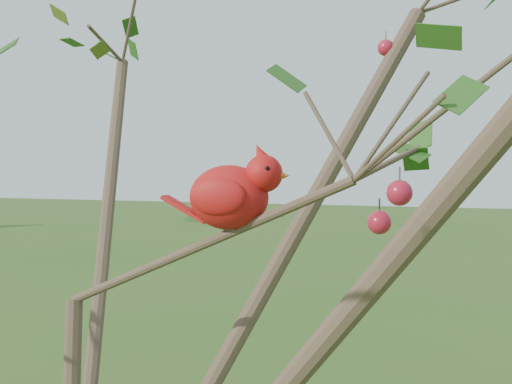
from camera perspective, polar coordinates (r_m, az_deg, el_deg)
crabapple_tree at (r=1.22m, az=-16.89°, el=-2.59°), size 2.35×2.05×2.95m
cardinal at (r=1.13m, az=-2.04°, el=-0.17°), size 0.24×0.13×0.17m
distant_trees at (r=26.48m, az=20.97°, el=0.19°), size 39.97×18.51×3.56m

